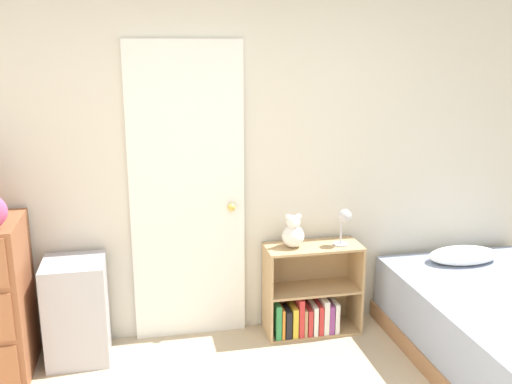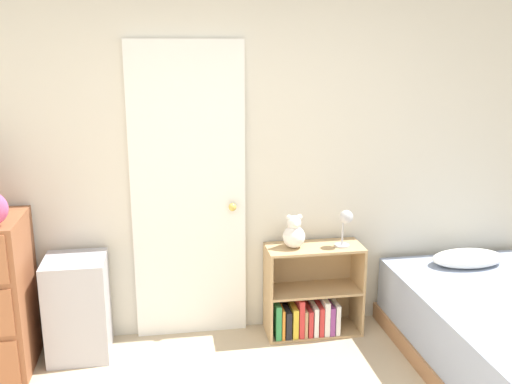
# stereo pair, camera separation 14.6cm
# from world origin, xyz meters

# --- Properties ---
(wall_back) EXTENTS (10.00, 0.06, 2.55)m
(wall_back) POSITION_xyz_m (0.00, 2.06, 1.27)
(wall_back) COLOR beige
(wall_back) RESTS_ON ground_plane
(door_closed) EXTENTS (0.79, 0.09, 2.09)m
(door_closed) POSITION_xyz_m (-0.33, 2.01, 1.04)
(door_closed) COLOR white
(door_closed) RESTS_ON ground_plane
(storage_bin) EXTENTS (0.40, 0.39, 0.69)m
(storage_bin) POSITION_xyz_m (-1.09, 1.82, 0.35)
(storage_bin) COLOR #ADADB7
(storage_bin) RESTS_ON ground_plane
(bookshelf) EXTENTS (0.69, 0.30, 0.66)m
(bookshelf) POSITION_xyz_m (0.52, 1.86, 0.24)
(bookshelf) COLOR tan
(bookshelf) RESTS_ON ground_plane
(teddy_bear) EXTENTS (0.16, 0.16, 0.24)m
(teddy_bear) POSITION_xyz_m (0.39, 1.86, 0.77)
(teddy_bear) COLOR silver
(teddy_bear) RESTS_ON bookshelf
(desk_lamp) EXTENTS (0.12, 0.11, 0.27)m
(desk_lamp) POSITION_xyz_m (0.75, 1.82, 0.85)
(desk_lamp) COLOR #B2B2B7
(desk_lamp) RESTS_ON bookshelf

